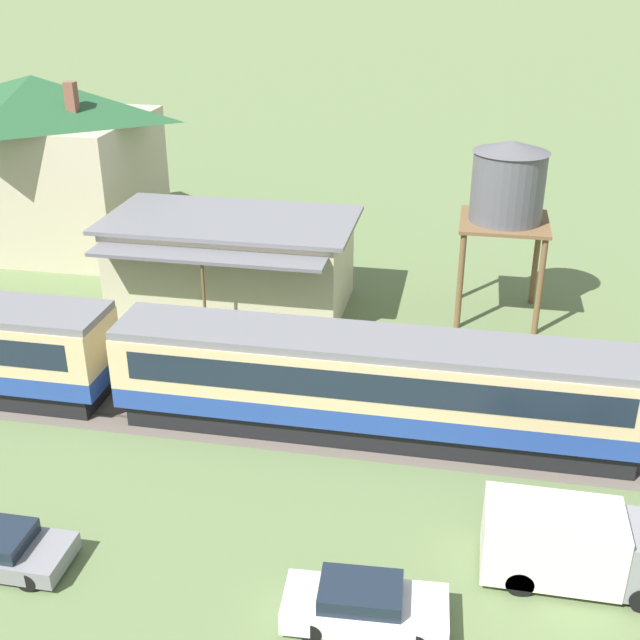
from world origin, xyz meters
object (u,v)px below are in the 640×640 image
passenger_train (381,382)px  yard_tree_1 (127,141)px  delivery_truck_grey (578,545)px  water_tower (508,186)px  station_building (232,262)px  parked_car_white (364,605)px  station_house_dark_green_roof (43,160)px

passenger_train → yard_tree_1: bearing=130.7°
delivery_truck_grey → passenger_train: bearing=135.2°
passenger_train → water_tower: size_ratio=11.56×
delivery_truck_grey → yard_tree_1: (-25.13, 28.16, 4.06)m
station_building → yard_tree_1: yard_tree_1 is taller
parked_car_white → yard_tree_1: (-19.46, 30.97, 4.63)m
station_building → station_house_dark_green_roof: size_ratio=0.97×
station_building → delivery_truck_grey: station_building is taller
station_building → station_house_dark_green_roof: (-13.25, 6.72, 2.77)m
parked_car_white → delivery_truck_grey: (5.66, 2.81, 0.57)m
station_house_dark_green_roof → station_building: bearing=-26.9°
passenger_train → yard_tree_1: 28.91m
station_house_dark_green_roof → delivery_truck_grey: (28.30, -23.39, -3.87)m
passenger_train → water_tower: bearing=69.6°
water_tower → yard_tree_1: 25.23m
passenger_train → station_building: 13.46m
station_building → water_tower: (12.91, 1.20, 4.16)m
station_house_dark_green_roof → yard_tree_1: size_ratio=1.73×
station_house_dark_green_roof → yard_tree_1: 5.73m
water_tower → yard_tree_1: (-23.00, 10.29, -1.20)m
passenger_train → station_house_dark_green_roof: (-21.90, 17.04, 2.88)m
passenger_train → station_building: size_ratio=8.17×
water_tower → parked_car_white: (-3.54, -20.68, -5.84)m
station_building → delivery_truck_grey: size_ratio=2.20×
passenger_train → delivery_truck_grey: (6.40, -6.36, -1.00)m
parked_car_white → yard_tree_1: 36.87m
passenger_train → delivery_truck_grey: size_ratio=17.96×
parked_car_white → yard_tree_1: bearing=118.6°
passenger_train → station_house_dark_green_roof: size_ratio=7.89×
station_house_dark_green_roof → parked_car_white: (22.63, -26.20, -4.44)m
station_house_dark_green_roof → passenger_train: bearing=-37.9°
delivery_truck_grey → water_tower: bearing=96.8°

